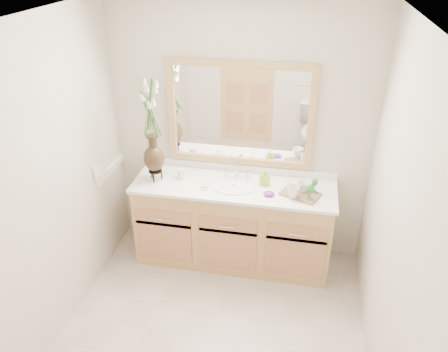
% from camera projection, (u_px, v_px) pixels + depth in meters
% --- Properties ---
extents(floor, '(2.60, 2.60, 0.00)m').
position_uv_depth(floor, '(211.00, 338.00, 3.48)').
color(floor, beige).
rests_on(floor, ground).
extents(ceiling, '(2.40, 2.60, 0.02)m').
position_uv_depth(ceiling, '(204.00, 24.00, 2.31)').
color(ceiling, white).
rests_on(ceiling, wall_back).
extents(wall_back, '(2.40, 0.02, 2.40)m').
position_uv_depth(wall_back, '(240.00, 135.00, 4.01)').
color(wall_back, beige).
rests_on(wall_back, floor).
extents(wall_left, '(0.02, 2.60, 2.40)m').
position_uv_depth(wall_left, '(43.00, 194.00, 3.10)').
color(wall_left, beige).
rests_on(wall_left, floor).
extents(wall_right, '(0.02, 2.60, 2.40)m').
position_uv_depth(wall_right, '(397.00, 233.00, 2.69)').
color(wall_right, beige).
rests_on(wall_right, floor).
extents(vanity, '(1.80, 0.55, 0.80)m').
position_uv_depth(vanity, '(233.00, 224.00, 4.15)').
color(vanity, tan).
rests_on(vanity, floor).
extents(counter, '(1.84, 0.57, 0.03)m').
position_uv_depth(counter, '(234.00, 187.00, 3.95)').
color(counter, white).
rests_on(counter, vanity).
extents(sink, '(0.38, 0.34, 0.23)m').
position_uv_depth(sink, '(233.00, 191.00, 3.96)').
color(sink, white).
rests_on(sink, counter).
extents(mirror, '(1.32, 0.04, 0.97)m').
position_uv_depth(mirror, '(240.00, 115.00, 3.89)').
color(mirror, white).
rests_on(mirror, wall_back).
extents(switch_plate, '(0.02, 0.12, 0.12)m').
position_uv_depth(switch_plate, '(97.00, 171.00, 3.86)').
color(switch_plate, white).
rests_on(switch_plate, wall_left).
extents(flower_vase, '(0.22, 0.22, 0.92)m').
position_uv_depth(flower_vase, '(151.00, 116.00, 3.74)').
color(flower_vase, black).
rests_on(flower_vase, counter).
extents(tumbler, '(0.07, 0.07, 0.10)m').
position_uv_depth(tumbler, '(181.00, 174.00, 4.04)').
color(tumbler, silver).
rests_on(tumbler, counter).
extents(soap_dish, '(0.09, 0.09, 0.03)m').
position_uv_depth(soap_dish, '(204.00, 187.00, 3.90)').
color(soap_dish, silver).
rests_on(soap_dish, counter).
extents(soap_bottle, '(0.08, 0.08, 0.14)m').
position_uv_depth(soap_bottle, '(265.00, 178.00, 3.92)').
color(soap_bottle, '#80C32D').
rests_on(soap_bottle, counter).
extents(purple_dish, '(0.10, 0.09, 0.03)m').
position_uv_depth(purple_dish, '(269.00, 194.00, 3.78)').
color(purple_dish, '#622777').
rests_on(purple_dish, counter).
extents(tray, '(0.38, 0.32, 0.02)m').
position_uv_depth(tray, '(300.00, 194.00, 3.80)').
color(tray, brown).
rests_on(tray, counter).
extents(mug_left, '(0.14, 0.13, 0.11)m').
position_uv_depth(mug_left, '(293.00, 191.00, 3.72)').
color(mug_left, silver).
rests_on(mug_left, tray).
extents(mug_right, '(0.10, 0.09, 0.10)m').
position_uv_depth(mug_right, '(303.00, 187.00, 3.79)').
color(mug_right, silver).
rests_on(mug_right, tray).
extents(goblet_front, '(0.06, 0.06, 0.14)m').
position_uv_depth(goblet_front, '(310.00, 189.00, 3.67)').
color(goblet_front, '#297B2B').
rests_on(goblet_front, tray).
extents(goblet_back, '(0.06, 0.06, 0.13)m').
position_uv_depth(goblet_back, '(315.00, 183.00, 3.78)').
color(goblet_back, '#297B2B').
rests_on(goblet_back, tray).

